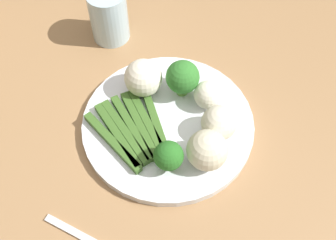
# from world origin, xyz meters

# --- Properties ---
(dining_table) EXTENTS (1.16, 0.97, 0.75)m
(dining_table) POSITION_xyz_m (0.00, 0.00, 0.64)
(dining_table) COLOR #9E754C
(dining_table) RESTS_ON ground_plane
(plate) EXTENTS (0.27, 0.27, 0.01)m
(plate) POSITION_xyz_m (0.04, 0.02, 0.76)
(plate) COLOR white
(plate) RESTS_ON dining_table
(asparagus_bundle) EXTENTS (0.15, 0.15, 0.01)m
(asparagus_bundle) POSITION_xyz_m (0.07, -0.03, 0.77)
(asparagus_bundle) COLOR #3D6626
(asparagus_bundle) RESTS_ON plate
(broccoli_back) EXTENTS (0.04, 0.04, 0.05)m
(broccoli_back) POSITION_xyz_m (0.11, 0.04, 0.80)
(broccoli_back) COLOR #568E33
(broccoli_back) RESTS_ON plate
(broccoli_outer_edge) EXTENTS (0.05, 0.05, 0.07)m
(broccoli_outer_edge) POSITION_xyz_m (-0.03, 0.02, 0.81)
(broccoli_outer_edge) COLOR #609E3D
(broccoli_outer_edge) RESTS_ON plate
(cauliflower_edge) EXTENTS (0.06, 0.06, 0.06)m
(cauliflower_edge) POSITION_xyz_m (0.09, 0.09, 0.80)
(cauliflower_edge) COLOR beige
(cauliflower_edge) RESTS_ON plate
(cauliflower_near_fork) EXTENTS (0.06, 0.06, 0.06)m
(cauliflower_near_fork) POSITION_xyz_m (-0.01, -0.04, 0.80)
(cauliflower_near_fork) COLOR white
(cauliflower_near_fork) RESTS_ON plate
(cauliflower_front_left) EXTENTS (0.05, 0.05, 0.05)m
(cauliflower_front_left) POSITION_xyz_m (0.03, 0.10, 0.80)
(cauliflower_front_left) COLOR silver
(cauliflower_front_left) RESTS_ON plate
(cauliflower_left) EXTENTS (0.05, 0.05, 0.05)m
(cauliflower_left) POSITION_xyz_m (-0.02, 0.07, 0.79)
(cauliflower_left) COLOR white
(cauliflower_left) RESTS_ON plate
(water_glass) EXTENTS (0.07, 0.07, 0.10)m
(water_glass) POSITION_xyz_m (-0.13, -0.14, 0.80)
(water_glass) COLOR silver
(water_glass) RESTS_ON dining_table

